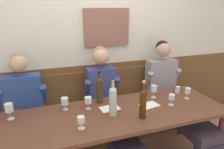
# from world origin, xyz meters

# --- Properties ---
(room_wall_back) EXTENTS (6.80, 0.12, 2.80)m
(room_wall_back) POSITION_xyz_m (0.00, 1.09, 1.40)
(room_wall_back) COLOR silver
(room_wall_back) RESTS_ON ground
(wood_wainscot_panel) EXTENTS (6.80, 0.03, 1.02)m
(wood_wainscot_panel) POSITION_xyz_m (0.00, 1.04, 0.51)
(wood_wainscot_panel) COLOR brown
(wood_wainscot_panel) RESTS_ON ground
(wall_bench) EXTENTS (2.66, 0.42, 0.94)m
(wall_bench) POSITION_xyz_m (0.00, 0.83, 0.28)
(wall_bench) COLOR brown
(wall_bench) RESTS_ON ground
(dining_table) EXTENTS (2.36, 0.82, 0.72)m
(dining_table) POSITION_xyz_m (0.00, 0.16, 0.65)
(dining_table) COLOR brown
(dining_table) RESTS_ON ground
(person_center_right_seat) EXTENTS (0.54, 1.23, 1.30)m
(person_center_right_seat) POSITION_xyz_m (-0.97, 0.45, 0.61)
(person_center_right_seat) COLOR #33273F
(person_center_right_seat) RESTS_ON ground
(person_center_left_seat) EXTENTS (0.46, 1.24, 1.31)m
(person_center_left_seat) POSITION_xyz_m (-0.00, 0.48, 0.65)
(person_center_left_seat) COLOR #242F2F
(person_center_left_seat) RESTS_ON ground
(person_left_seat) EXTENTS (0.54, 1.24, 1.34)m
(person_left_seat) POSITION_xyz_m (0.92, 0.47, 0.64)
(person_left_seat) COLOR #2A2839
(person_left_seat) RESTS_ON ground
(wine_bottle_green_tall) EXTENTS (0.07, 0.07, 0.40)m
(wine_bottle_green_tall) POSITION_xyz_m (0.18, -0.03, 0.89)
(wine_bottle_green_tall) COLOR #402108
(wine_bottle_green_tall) RESTS_ON dining_table
(wine_bottle_amber_mid) EXTENTS (0.08, 0.08, 0.38)m
(wine_bottle_amber_mid) POSITION_xyz_m (-0.08, 0.12, 0.89)
(wine_bottle_amber_mid) COLOR #B5C0BE
(wine_bottle_amber_mid) RESTS_ON dining_table
(wine_bottle_clear_water) EXTENTS (0.07, 0.07, 0.38)m
(wine_bottle_clear_water) POSITION_xyz_m (-0.12, 0.45, 0.89)
(wine_bottle_clear_water) COLOR #422E12
(wine_bottle_clear_water) RESTS_ON dining_table
(wine_glass_near_bucket) EXTENTS (0.07, 0.07, 0.14)m
(wine_glass_near_bucket) POSITION_xyz_m (0.91, 0.20, 0.82)
(wine_glass_near_bucket) COLOR silver
(wine_glass_near_bucket) RESTS_ON dining_table
(wine_glass_right_end) EXTENTS (0.08, 0.08, 0.14)m
(wine_glass_right_end) POSITION_xyz_m (-0.28, 0.34, 0.82)
(wine_glass_right_end) COLOR silver
(wine_glass_right_end) RESTS_ON dining_table
(wine_glass_mid_right) EXTENTS (0.07, 0.07, 0.16)m
(wine_glass_mid_right) POSITION_xyz_m (0.54, 0.37, 0.83)
(wine_glass_mid_right) COLOR silver
(wine_glass_mid_right) RESTS_ON dining_table
(wine_glass_by_bottle) EXTENTS (0.07, 0.07, 0.12)m
(wine_glass_by_bottle) POSITION_xyz_m (-0.43, -0.02, 0.80)
(wine_glass_by_bottle) COLOR silver
(wine_glass_by_bottle) RESTS_ON dining_table
(wine_glass_center_rear) EXTENTS (0.07, 0.07, 0.13)m
(wine_glass_center_rear) POSITION_xyz_m (0.63, 0.12, 0.82)
(wine_glass_center_rear) COLOR silver
(wine_glass_center_rear) RESTS_ON dining_table
(wine_glass_mid_left) EXTENTS (0.08, 0.08, 0.17)m
(wine_glass_mid_left) POSITION_xyz_m (-1.06, 0.38, 0.84)
(wine_glass_mid_left) COLOR silver
(wine_glass_mid_left) RESTS_ON dining_table
(wine_glass_center_front) EXTENTS (0.08, 0.08, 0.14)m
(wine_glass_center_front) POSITION_xyz_m (-0.53, 0.41, 0.81)
(wine_glass_center_front) COLOR silver
(wine_glass_center_front) RESTS_ON dining_table
(water_tumbler_left) EXTENTS (0.06, 0.06, 0.09)m
(water_tumbler_left) POSITION_xyz_m (0.91, 0.39, 0.76)
(water_tumbler_left) COLOR silver
(water_tumbler_left) RESTS_ON dining_table
(tasting_sheet_left_guest) EXTENTS (0.23, 0.18, 0.00)m
(tasting_sheet_left_guest) POSITION_xyz_m (0.39, 0.19, 0.72)
(tasting_sheet_left_guest) COLOR white
(tasting_sheet_left_guest) RESTS_ON dining_table
(tasting_sheet_right_guest) EXTENTS (0.22, 0.17, 0.00)m
(tasting_sheet_right_guest) POSITION_xyz_m (-0.06, 0.27, 0.72)
(tasting_sheet_right_guest) COLOR white
(tasting_sheet_right_guest) RESTS_ON dining_table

